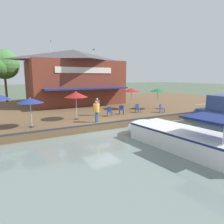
% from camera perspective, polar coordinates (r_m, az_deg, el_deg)
% --- Properties ---
extents(ground_plane, '(220.00, 220.00, 0.00)m').
position_cam_1_polar(ground_plane, '(15.82, -3.09, -5.66)').
color(ground_plane, '#4C5B47').
extents(quay_deck, '(22.00, 56.00, 0.60)m').
position_cam_1_polar(quay_deck, '(25.90, -13.76, 0.91)').
color(quay_deck, brown).
rests_on(quay_deck, ground).
extents(quay_edge_fender, '(0.20, 50.40, 0.10)m').
position_cam_1_polar(quay_edge_fender, '(15.74, -3.27, -3.30)').
color(quay_edge_fender, '#2D2D33').
rests_on(quay_edge_fender, quay_deck).
extents(waterfront_restaurant, '(10.12, 12.54, 8.32)m').
position_cam_1_polar(waterfront_restaurant, '(28.62, -10.75, 9.94)').
color(waterfront_restaurant, brown).
rests_on(waterfront_restaurant, quay_deck).
extents(patio_umbrella_by_entrance, '(1.87, 1.87, 2.20)m').
position_cam_1_polar(patio_umbrella_by_entrance, '(15.61, -22.37, 3.03)').
color(patio_umbrella_by_entrance, '#B7B7B7').
rests_on(patio_umbrella_by_entrance, quay_deck).
extents(patio_umbrella_far_corner, '(1.75, 1.75, 2.41)m').
position_cam_1_polar(patio_umbrella_far_corner, '(23.54, 12.97, 6.12)').
color(patio_umbrella_far_corner, '#B7B7B7').
rests_on(patio_umbrella_far_corner, quay_deck).
extents(patio_umbrella_mid_patio_right, '(1.99, 1.99, 2.45)m').
position_cam_1_polar(patio_umbrella_mid_patio_right, '(17.43, -10.26, 4.91)').
color(patio_umbrella_mid_patio_right, '#B7B7B7').
rests_on(patio_umbrella_mid_patio_right, quay_deck).
extents(patio_umbrella_back_row, '(2.00, 2.00, 2.45)m').
position_cam_1_polar(patio_umbrella_back_row, '(22.81, 5.53, 6.25)').
color(patio_umbrella_back_row, '#B7B7B7').
rests_on(patio_umbrella_back_row, quay_deck).
extents(cafe_chair_back_row_seat, '(0.54, 0.54, 0.85)m').
position_cam_1_polar(cafe_chair_back_row_seat, '(18.87, -0.76, 0.28)').
color(cafe_chair_back_row_seat, navy).
rests_on(cafe_chair_back_row_seat, quay_deck).
extents(cafe_chair_beside_entrance, '(0.58, 0.58, 0.85)m').
position_cam_1_polar(cafe_chair_beside_entrance, '(21.33, 13.94, 1.12)').
color(cafe_chair_beside_entrance, navy).
rests_on(cafe_chair_beside_entrance, quay_deck).
extents(cafe_chair_under_first_umbrella, '(0.46, 0.46, 0.85)m').
position_cam_1_polar(cafe_chair_under_first_umbrella, '(21.01, 7.36, 1.19)').
color(cafe_chair_under_first_umbrella, navy).
rests_on(cafe_chair_under_first_umbrella, quay_deck).
extents(cafe_chair_far_corner_seat, '(0.59, 0.59, 0.85)m').
position_cam_1_polar(cafe_chair_far_corner_seat, '(19.89, 2.72, 0.77)').
color(cafe_chair_far_corner_seat, navy).
rests_on(cafe_chair_far_corner_seat, quay_deck).
extents(person_near_entrance, '(0.50, 0.50, 1.76)m').
position_cam_1_polar(person_near_entrance, '(16.20, -4.48, 0.89)').
color(person_near_entrance, '#2D5193').
rests_on(person_near_entrance, quay_deck).
extents(person_at_quay_edge, '(0.47, 0.47, 1.66)m').
position_cam_1_polar(person_at_quay_edge, '(19.13, -4.28, 2.10)').
color(person_at_quay_edge, '#337547').
rests_on(person_at_quay_edge, quay_deck).
extents(motorboat_far_downstream, '(8.47, 3.33, 2.15)m').
position_cam_1_polar(motorboat_far_downstream, '(12.98, 17.64, -6.44)').
color(motorboat_far_downstream, white).
rests_on(motorboat_far_downstream, river_water).
extents(tree_downstream_bank, '(4.95, 4.71, 7.33)m').
position_cam_1_polar(tree_downstream_bank, '(35.05, -5.62, 11.91)').
color(tree_downstream_bank, brown).
rests_on(tree_downstream_bank, quay_deck).
extents(tree_upstream_bank, '(4.37, 4.17, 7.49)m').
position_cam_1_polar(tree_upstream_bank, '(32.51, -28.77, 11.68)').
color(tree_upstream_bank, brown).
rests_on(tree_upstream_bank, quay_deck).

